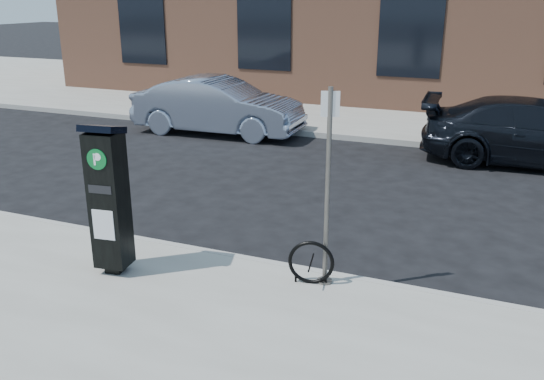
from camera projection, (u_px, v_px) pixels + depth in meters
The scene contains 9 objects.
ground at pixel (256, 268), 8.38m from camera, with size 120.00×120.00×0.00m, color black.
sidewalk_far at pixel (414, 103), 20.61m from camera, with size 60.00×12.00×0.15m, color gray.
curb_near at pixel (256, 264), 8.34m from camera, with size 60.00×0.12×0.16m, color #9E9B93.
curb_far at pixel (378, 140), 15.37m from camera, with size 60.00×0.12×0.16m, color #9E9B93.
parking_kiosk at pixel (109, 198), 7.62m from camera, with size 0.53×0.48×2.09m.
sign_pole at pixel (327, 191), 7.25m from camera, with size 0.22×0.21×2.59m.
bike_rack at pixel (311, 263), 7.54m from camera, with size 0.61×0.17×0.61m.
car_silver at pixel (218, 106), 16.21m from camera, with size 1.67×4.80×1.58m, color #828FA6.
car_dark at pixel (538, 133), 13.23m from camera, with size 2.12×5.23×1.52m, color black.
Camera 1 is at (3.10, -6.91, 3.79)m, focal length 38.00 mm.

